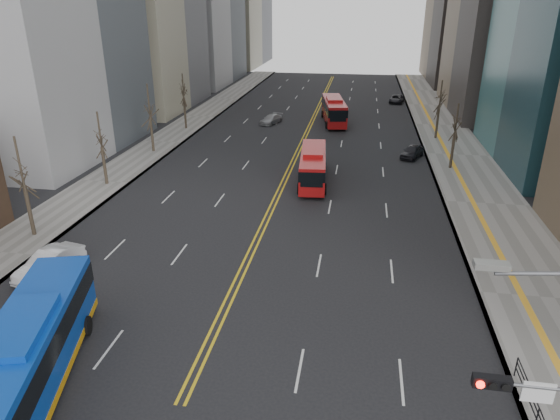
{
  "coord_description": "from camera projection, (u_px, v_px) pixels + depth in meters",
  "views": [
    {
      "loc": [
        6.76,
        -10.24,
        15.71
      ],
      "look_at": [
        2.61,
        15.24,
        4.86
      ],
      "focal_mm": 32.0,
      "sensor_mm": 36.0,
      "label": 1
    }
  ],
  "objects": [
    {
      "name": "street_trees",
      "position": [
        211.0,
        125.0,
        47.02
      ],
      "size": [
        35.2,
        47.2,
        7.6
      ],
      "color": "#2D241B",
      "rests_on": "ground"
    },
    {
      "name": "car_dark_mid",
      "position": [
        412.0,
        152.0,
        53.85
      ],
      "size": [
        3.09,
        4.31,
        1.36
      ],
      "primitive_type": "imported",
      "rotation": [
        0.0,
        0.0,
        -0.42
      ],
      "color": "black",
      "rests_on": "ground"
    },
    {
      "name": "pedestrian_railing",
      "position": [
        538.0,
        415.0,
        19.42
      ],
      "size": [
        0.06,
        6.06,
        1.02
      ],
      "color": "black",
      "rests_on": "sidewalk_right"
    },
    {
      "name": "red_bus_far",
      "position": [
        334.0,
        109.0,
        68.83
      ],
      "size": [
        4.25,
        11.19,
        3.47
      ],
      "color": "#A51112",
      "rests_on": "ground"
    },
    {
      "name": "blue_bus",
      "position": [
        26.0,
        357.0,
        20.88
      ],
      "size": [
        5.96,
        12.86,
        3.66
      ],
      "color": "#0B3CA9",
      "rests_on": "ground"
    },
    {
      "name": "red_bus_near",
      "position": [
        313.0,
        164.0,
        46.13
      ],
      "size": [
        3.08,
        9.94,
        3.14
      ],
      "color": "#A51112",
      "rests_on": "ground"
    },
    {
      "name": "sidewalk_right",
      "position": [
        457.0,
        155.0,
        54.73
      ],
      "size": [
        7.0,
        130.0,
        0.15
      ],
      "primitive_type": "cube",
      "color": "slate",
      "rests_on": "ground"
    },
    {
      "name": "car_silver",
      "position": [
        271.0,
        119.0,
        68.8
      ],
      "size": [
        3.05,
        4.56,
        1.23
      ],
      "primitive_type": "imported",
      "rotation": [
        0.0,
        0.0,
        -0.34
      ],
      "color": "#9A9B9F",
      "rests_on": "ground"
    },
    {
      "name": "centerline",
      "position": [
        309.0,
        128.0,
        66.45
      ],
      "size": [
        0.55,
        100.0,
        0.01
      ],
      "color": "gold",
      "rests_on": "ground"
    },
    {
      "name": "car_dark_far",
      "position": [
        397.0,
        99.0,
        83.02
      ],
      "size": [
        2.89,
        4.84,
        1.26
      ],
      "primitive_type": "imported",
      "rotation": [
        0.0,
        0.0,
        -0.19
      ],
      "color": "black",
      "rests_on": "ground"
    },
    {
      "name": "car_white",
      "position": [
        49.0,
        263.0,
        30.75
      ],
      "size": [
        2.57,
        4.91,
        1.54
      ],
      "primitive_type": "imported",
      "rotation": [
        0.0,
        0.0,
        -0.21
      ],
      "color": "white",
      "rests_on": "ground"
    },
    {
      "name": "sidewalk_left",
      "position": [
        163.0,
        142.0,
        59.77
      ],
      "size": [
        5.0,
        130.0,
        0.15
      ],
      "primitive_type": "cube",
      "color": "slate",
      "rests_on": "ground"
    }
  ]
}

